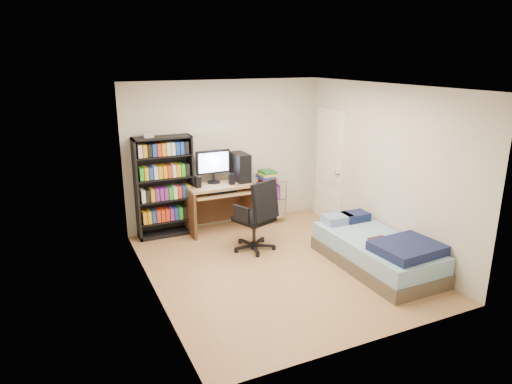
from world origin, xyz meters
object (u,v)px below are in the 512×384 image
computer_desk (224,187)px  bed (377,251)px  office_chair (256,228)px  media_shelf (164,186)px

computer_desk → bed: bearing=-59.4°
office_chair → computer_desk: bearing=74.1°
computer_desk → office_chair: size_ratio=1.23×
media_shelf → bed: media_shelf is taller
media_shelf → office_chair: size_ratio=1.55×
media_shelf → computer_desk: (0.99, -0.10, -0.11)m
computer_desk → bed: size_ratio=0.71×
media_shelf → office_chair: (1.10, -1.18, -0.50)m
computer_desk → office_chair: (0.10, -1.07, -0.39)m
computer_desk → bed: (1.39, -2.35, -0.50)m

